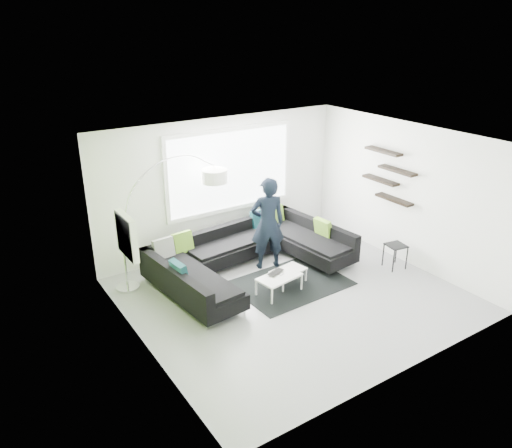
{
  "coord_description": "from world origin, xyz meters",
  "views": [
    {
      "loc": [
        -4.81,
        -6.12,
        4.58
      ],
      "look_at": [
        -0.19,
        0.9,
        1.12
      ],
      "focal_mm": 35.0,
      "sensor_mm": 36.0,
      "label": 1
    }
  ],
  "objects_px": {
    "sectional_sofa": "(253,257)",
    "laptop": "(278,273)",
    "person": "(268,224)",
    "arc_lamp": "(122,230)",
    "coffee_table": "(284,280)",
    "side_table": "(395,256)"
  },
  "relations": [
    {
      "from": "sectional_sofa",
      "to": "coffee_table",
      "type": "height_order",
      "value": "sectional_sofa"
    },
    {
      "from": "arc_lamp",
      "to": "sectional_sofa",
      "type": "bearing_deg",
      "value": -16.69
    },
    {
      "from": "side_table",
      "to": "laptop",
      "type": "distance_m",
      "value": 2.52
    },
    {
      "from": "sectional_sofa",
      "to": "coffee_table",
      "type": "bearing_deg",
      "value": -84.16
    },
    {
      "from": "coffee_table",
      "to": "arc_lamp",
      "type": "distance_m",
      "value": 3.03
    },
    {
      "from": "sectional_sofa",
      "to": "side_table",
      "type": "bearing_deg",
      "value": -33.97
    },
    {
      "from": "coffee_table",
      "to": "side_table",
      "type": "height_order",
      "value": "side_table"
    },
    {
      "from": "person",
      "to": "side_table",
      "type": "bearing_deg",
      "value": 164.8
    },
    {
      "from": "sectional_sofa",
      "to": "coffee_table",
      "type": "distance_m",
      "value": 0.82
    },
    {
      "from": "arc_lamp",
      "to": "person",
      "type": "xyz_separation_m",
      "value": [
        2.64,
        -0.68,
        -0.24
      ]
    },
    {
      "from": "sectional_sofa",
      "to": "laptop",
      "type": "distance_m",
      "value": 0.8
    },
    {
      "from": "side_table",
      "to": "person",
      "type": "relative_size",
      "value": 0.27
    },
    {
      "from": "sectional_sofa",
      "to": "coffee_table",
      "type": "xyz_separation_m",
      "value": [
        0.16,
        -0.79,
        -0.18
      ]
    },
    {
      "from": "coffee_table",
      "to": "laptop",
      "type": "bearing_deg",
      "value": 174.8
    },
    {
      "from": "side_table",
      "to": "person",
      "type": "bearing_deg",
      "value": 145.77
    },
    {
      "from": "coffee_table",
      "to": "arc_lamp",
      "type": "relative_size",
      "value": 0.44
    },
    {
      "from": "coffee_table",
      "to": "person",
      "type": "height_order",
      "value": "person"
    },
    {
      "from": "person",
      "to": "arc_lamp",
      "type": "bearing_deg",
      "value": 4.56
    },
    {
      "from": "arc_lamp",
      "to": "laptop",
      "type": "relative_size",
      "value": 5.61
    },
    {
      "from": "arc_lamp",
      "to": "side_table",
      "type": "relative_size",
      "value": 4.75
    },
    {
      "from": "coffee_table",
      "to": "sectional_sofa",
      "type": "bearing_deg",
      "value": 92.66
    },
    {
      "from": "arc_lamp",
      "to": "laptop",
      "type": "distance_m",
      "value": 2.87
    }
  ]
}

